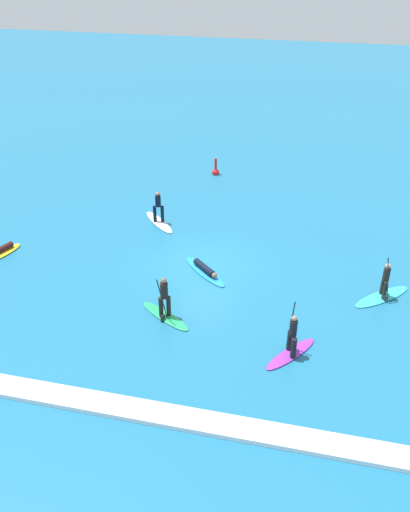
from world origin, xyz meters
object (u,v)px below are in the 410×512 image
at_px(surfer_on_purple_board, 292,345).
at_px(surfer_on_white_board, 159,215).
at_px(surfer_on_blue_board, 205,270).
at_px(marker_buoy, 216,171).
at_px(surfer_on_green_board, 165,306).
at_px(surfer_on_teal_board, 383,290).

xyz_separation_m(surfer_on_purple_board, surfer_on_white_board, (-7.92, 9.02, -0.03)).
height_order(surfer_on_blue_board, marker_buoy, marker_buoy).
distance_m(surfer_on_green_board, marker_buoy, 15.21).
bearing_deg(surfer_on_green_board, surfer_on_purple_board, 19.33).
bearing_deg(surfer_on_white_board, surfer_on_teal_board, 25.79).
distance_m(surfer_on_white_board, marker_buoy, 7.43).
height_order(surfer_on_purple_board, surfer_on_white_board, surfer_on_purple_board).
xyz_separation_m(surfer_on_green_board, surfer_on_purple_board, (5.20, -1.13, -0.07)).
xyz_separation_m(surfer_on_green_board, marker_buoy, (-1.18, 15.16, -0.34)).
relative_size(surfer_on_green_board, surfer_on_teal_board, 0.97).
bearing_deg(marker_buoy, surfer_on_blue_board, -80.15).
relative_size(surfer_on_green_board, surfer_on_white_board, 1.02).
relative_size(surfer_on_blue_board, surfer_on_teal_board, 0.99).
xyz_separation_m(surfer_on_white_board, marker_buoy, (1.53, 7.27, -0.24)).
height_order(surfer_on_green_board, surfer_on_teal_board, surfer_on_green_board).
height_order(surfer_on_green_board, surfer_on_purple_board, surfer_on_purple_board).
xyz_separation_m(surfer_on_teal_board, marker_buoy, (-9.84, 11.72, -0.19)).
bearing_deg(surfer_on_green_board, surfer_on_teal_board, 53.28).
relative_size(surfer_on_white_board, surfer_on_teal_board, 0.95).
xyz_separation_m(surfer_on_blue_board, surfer_on_teal_board, (7.84, -0.20, 0.26)).
height_order(surfer_on_blue_board, surfer_on_white_board, surfer_on_white_board).
bearing_deg(marker_buoy, surfer_on_green_board, -85.54).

